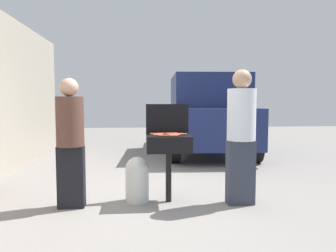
% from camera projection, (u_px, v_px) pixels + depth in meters
% --- Properties ---
extents(ground_plane, '(24.00, 24.00, 0.00)m').
position_uv_depth(ground_plane, '(153.00, 198.00, 4.47)').
color(ground_plane, gray).
extents(bbq_grill, '(0.60, 0.44, 0.91)m').
position_uv_depth(bbq_grill, '(169.00, 146.00, 4.28)').
color(bbq_grill, black).
rests_on(bbq_grill, ground).
extents(grill_lid_open, '(0.60, 0.05, 0.42)m').
position_uv_depth(grill_lid_open, '(167.00, 119.00, 4.47)').
color(grill_lid_open, black).
rests_on(grill_lid_open, bbq_grill).
extents(hot_dog_0, '(0.13, 0.04, 0.03)m').
position_uv_depth(hot_dog_0, '(163.00, 136.00, 4.12)').
color(hot_dog_0, '#C6593D').
rests_on(hot_dog_0, bbq_grill).
extents(hot_dog_1, '(0.13, 0.03, 0.03)m').
position_uv_depth(hot_dog_1, '(171.00, 134.00, 4.35)').
color(hot_dog_1, '#C6593D').
rests_on(hot_dog_1, bbq_grill).
extents(hot_dog_2, '(0.13, 0.03, 0.03)m').
position_uv_depth(hot_dog_2, '(155.00, 134.00, 4.32)').
color(hot_dog_2, '#C6593D').
rests_on(hot_dog_2, bbq_grill).
extents(hot_dog_3, '(0.13, 0.03, 0.03)m').
position_uv_depth(hot_dog_3, '(182.00, 134.00, 4.29)').
color(hot_dog_3, '#B74C33').
rests_on(hot_dog_3, bbq_grill).
extents(hot_dog_4, '(0.13, 0.03, 0.03)m').
position_uv_depth(hot_dog_4, '(159.00, 134.00, 4.29)').
color(hot_dog_4, '#C6593D').
rests_on(hot_dog_4, bbq_grill).
extents(hot_dog_5, '(0.13, 0.04, 0.03)m').
position_uv_depth(hot_dog_5, '(179.00, 134.00, 4.32)').
color(hot_dog_5, '#C6593D').
rests_on(hot_dog_5, bbq_grill).
extents(hot_dog_6, '(0.13, 0.04, 0.03)m').
position_uv_depth(hot_dog_6, '(172.00, 135.00, 4.24)').
color(hot_dog_6, '#AD4228').
rests_on(hot_dog_6, bbq_grill).
extents(hot_dog_7, '(0.13, 0.04, 0.03)m').
position_uv_depth(hot_dog_7, '(173.00, 133.00, 4.40)').
color(hot_dog_7, '#AD4228').
rests_on(hot_dog_7, bbq_grill).
extents(hot_dog_8, '(0.13, 0.03, 0.03)m').
position_uv_depth(hot_dog_8, '(175.00, 135.00, 4.17)').
color(hot_dog_8, '#AD4228').
rests_on(hot_dog_8, bbq_grill).
extents(hot_dog_9, '(0.13, 0.03, 0.03)m').
position_uv_depth(hot_dog_9, '(162.00, 133.00, 4.38)').
color(hot_dog_9, '#AD4228').
rests_on(hot_dog_9, bbq_grill).
extents(hot_dog_10, '(0.13, 0.04, 0.03)m').
position_uv_depth(hot_dog_10, '(174.00, 136.00, 4.12)').
color(hot_dog_10, '#C6593D').
rests_on(hot_dog_10, bbq_grill).
extents(hot_dog_11, '(0.13, 0.04, 0.03)m').
position_uv_depth(hot_dog_11, '(176.00, 135.00, 4.20)').
color(hot_dog_11, '#B74C33').
rests_on(hot_dog_11, bbq_grill).
extents(hot_dog_12, '(0.13, 0.03, 0.03)m').
position_uv_depth(hot_dog_12, '(158.00, 135.00, 4.18)').
color(hot_dog_12, '#C6593D').
rests_on(hot_dog_12, bbq_grill).
extents(hot_dog_13, '(0.13, 0.03, 0.03)m').
position_uv_depth(hot_dog_13, '(170.00, 134.00, 4.31)').
color(hot_dog_13, '#AD4228').
rests_on(hot_dog_13, bbq_grill).
extents(propane_tank, '(0.32, 0.32, 0.62)m').
position_uv_depth(propane_tank, '(137.00, 178.00, 4.32)').
color(propane_tank, silver).
rests_on(propane_tank, ground).
extents(person_left, '(0.35, 0.35, 1.66)m').
position_uv_depth(person_left, '(70.00, 138.00, 4.04)').
color(person_left, black).
rests_on(person_left, ground).
extents(person_right, '(0.38, 0.38, 1.79)m').
position_uv_depth(person_right, '(241.00, 132.00, 4.18)').
color(person_right, '#333847').
rests_on(person_right, ground).
extents(parked_minivan, '(2.21, 4.49, 2.02)m').
position_uv_depth(parked_minivan, '(206.00, 114.00, 8.48)').
color(parked_minivan, navy).
rests_on(parked_minivan, ground).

